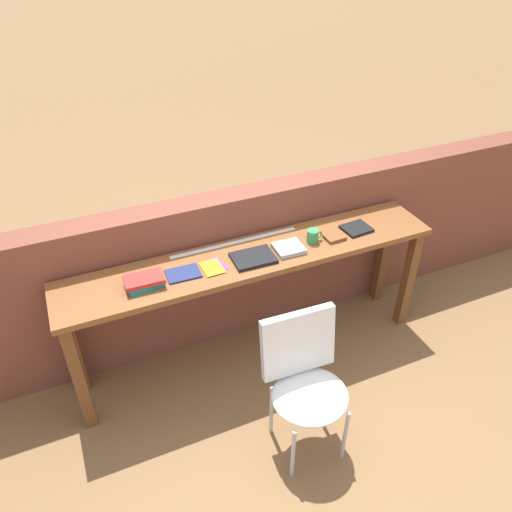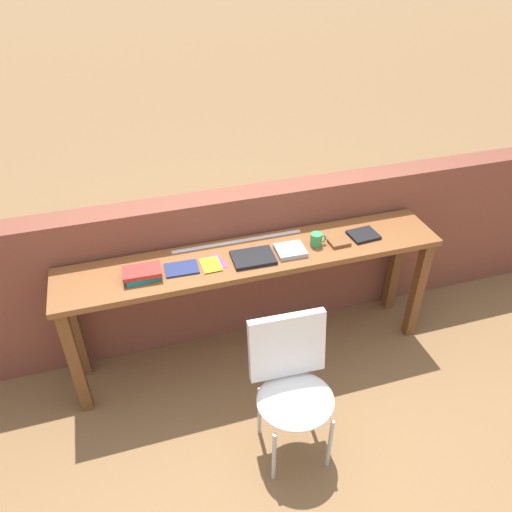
% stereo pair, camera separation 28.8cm
% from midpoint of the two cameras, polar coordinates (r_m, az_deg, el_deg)
% --- Properties ---
extents(ground_plane, '(40.00, 40.00, 0.00)m').
position_cam_midpoint_polar(ground_plane, '(3.57, 3.59, -14.20)').
color(ground_plane, brown).
extents(brick_wall_back, '(6.00, 0.20, 1.15)m').
position_cam_midpoint_polar(brick_wall_back, '(3.62, 0.47, -0.85)').
color(brick_wall_back, brown).
rests_on(brick_wall_back, ground).
extents(sideboard, '(2.50, 0.44, 0.88)m').
position_cam_midpoint_polar(sideboard, '(3.26, 2.27, -1.88)').
color(sideboard, brown).
rests_on(sideboard, ground).
extents(chair_white_moulded, '(0.46, 0.47, 0.89)m').
position_cam_midpoint_polar(chair_white_moulded, '(2.89, 7.11, -14.18)').
color(chair_white_moulded, white).
rests_on(chair_white_moulded, ground).
extents(book_stack_leftmost, '(0.23, 0.15, 0.06)m').
position_cam_midpoint_polar(book_stack_leftmost, '(3.01, -10.24, -2.10)').
color(book_stack_leftmost, '#19757A').
rests_on(book_stack_leftmost, sideboard).
extents(magazine_cycling, '(0.21, 0.15, 0.01)m').
position_cam_midpoint_polar(magazine_cycling, '(3.06, -5.85, -1.53)').
color(magazine_cycling, navy).
rests_on(magazine_cycling, sideboard).
extents(pamphlet_pile_colourful, '(0.15, 0.18, 0.01)m').
position_cam_midpoint_polar(pamphlet_pile_colourful, '(3.09, -2.43, -0.99)').
color(pamphlet_pile_colourful, purple).
rests_on(pamphlet_pile_colourful, sideboard).
extents(book_open_centre, '(0.27, 0.20, 0.02)m').
position_cam_midpoint_polar(book_open_centre, '(3.13, 2.31, -0.28)').
color(book_open_centre, black).
rests_on(book_open_centre, sideboard).
extents(book_grey_hardcover, '(0.19, 0.17, 0.03)m').
position_cam_midpoint_polar(book_grey_hardcover, '(3.21, 6.53, 0.56)').
color(book_grey_hardcover, '#9E9EA3').
rests_on(book_grey_hardcover, sideboard).
extents(mug, '(0.11, 0.08, 0.09)m').
position_cam_midpoint_polar(mug, '(3.28, 9.45, 1.78)').
color(mug, '#338C4C').
rests_on(mug, sideboard).
extents(leather_journal_brown, '(0.13, 0.10, 0.02)m').
position_cam_midpoint_polar(leather_journal_brown, '(3.34, 11.94, 1.45)').
color(leather_journal_brown, brown).
rests_on(leather_journal_brown, sideboard).
extents(book_repair_rightmost, '(0.20, 0.17, 0.02)m').
position_cam_midpoint_polar(book_repair_rightmost, '(3.46, 14.53, 2.27)').
color(book_repair_rightmost, black).
rests_on(book_repair_rightmost, sideboard).
extents(ruler_metal_back_edge, '(0.88, 0.03, 0.00)m').
position_cam_midpoint_polar(ruler_metal_back_edge, '(3.30, 0.43, 1.61)').
color(ruler_metal_back_edge, silver).
rests_on(ruler_metal_back_edge, sideboard).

